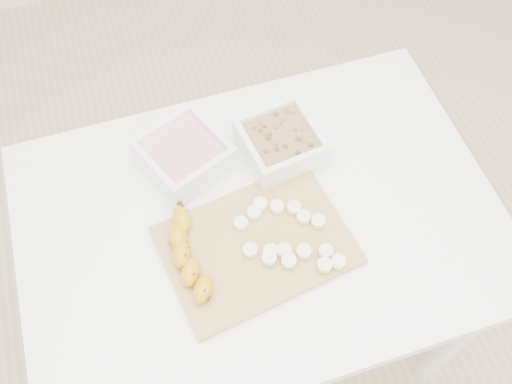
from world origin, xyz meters
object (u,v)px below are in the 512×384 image
object	(u,v)px
table	(260,238)
bowl_yogurt	(185,155)
bowl_granola	(280,143)
cutting_board	(256,245)
banana	(189,256)

from	to	relation	value
table	bowl_yogurt	distance (m)	0.25
bowl_granola	cutting_board	xyz separation A→B (m)	(-0.12, -0.20, -0.03)
table	bowl_yogurt	bearing A→B (deg)	122.87
table	bowl_yogurt	xyz separation A→B (m)	(-0.11, 0.18, 0.14)
bowl_yogurt	cutting_board	distance (m)	0.25
bowl_yogurt	bowl_granola	size ratio (longest dim) A/B	1.20
table	bowl_granola	distance (m)	0.22
banana	cutting_board	bearing A→B (deg)	7.73
bowl_granola	table	bearing A→B (deg)	-122.60
table	bowl_yogurt	size ratio (longest dim) A/B	4.67
cutting_board	table	bearing A→B (deg)	65.01
cutting_board	banana	distance (m)	0.14
table	bowl_granola	size ratio (longest dim) A/B	5.61
table	cutting_board	xyz separation A→B (m)	(-0.03, -0.06, 0.10)
table	banana	bearing A→B (deg)	-162.26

